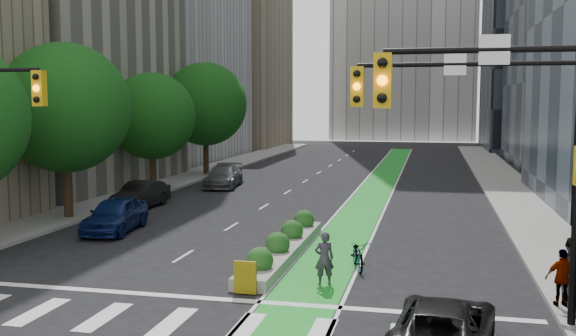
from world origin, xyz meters
The scene contains 20 objects.
ground centered at (0.00, 0.00, 0.00)m, with size 160.00×160.00×0.00m, color black.
sidewalk_left centered at (-11.80, 25.00, 0.07)m, with size 3.60×90.00×0.15m, color gray.
sidewalk_right centered at (11.80, 25.00, 0.07)m, with size 3.60×90.00×0.15m, color gray.
bike_lane_paint centered at (3.00, 30.00, 0.01)m, with size 2.20×70.00×0.01m, color green.
building_tan_far centered at (-20.00, 66.00, 13.00)m, with size 14.00×16.00×26.00m, color tan.
building_dark_end centered at (20.00, 68.00, 14.00)m, with size 14.00×18.00×28.00m, color black.
tree_mid centered at (-11.00, 12.00, 5.57)m, with size 6.40×6.40×8.78m.
tree_midfar centered at (-11.00, 22.00, 4.95)m, with size 5.60×5.60×7.76m.
tree_far centered at (-11.00, 32.00, 5.69)m, with size 6.60×6.60×9.00m.
signal_right centered at (8.67, 0.47, 4.80)m, with size 5.82×0.51×7.20m.
signal_far_right centered at (8.98, -4.03, 4.75)m, with size 4.82×0.51×7.20m.
median_planter centered at (1.20, 7.04, 0.37)m, with size 1.20×10.26×1.10m.
bicycle centered at (4.20, 5.64, 0.52)m, with size 0.69×1.98×1.04m, color gray.
cyclist centered at (3.37, 3.39, 0.87)m, with size 0.63×0.41×1.73m, color #332F38.
parked_car_left_near centered at (-7.25, 9.71, 0.79)m, with size 1.88×4.66×1.59m, color #0C1B4D.
parked_car_left_mid centered at (-9.02, 15.99, 0.74)m, with size 1.56×4.48×1.48m, color black.
parked_car_left_far centered at (-7.39, 25.52, 0.75)m, with size 2.11×5.19×1.51m, color #535457.
parked_car_right centered at (7.00, -1.63, 0.67)m, with size 2.22×4.81×1.34m, color black.
pedestrian_near centered at (10.58, 2.52, 1.11)m, with size 0.94×0.73×1.93m, color gray.
pedestrian_far centered at (10.30, 2.28, 0.96)m, with size 0.95×0.40×1.62m, color gray.
Camera 1 is at (6.64, -16.46, 5.84)m, focal length 40.00 mm.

